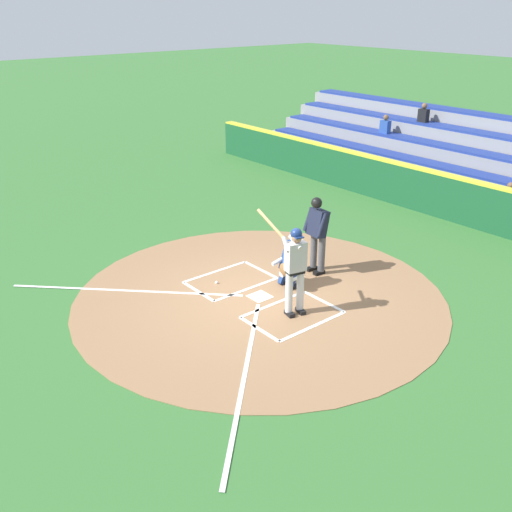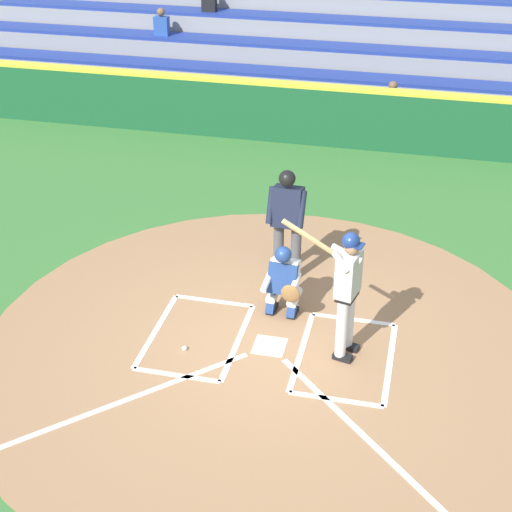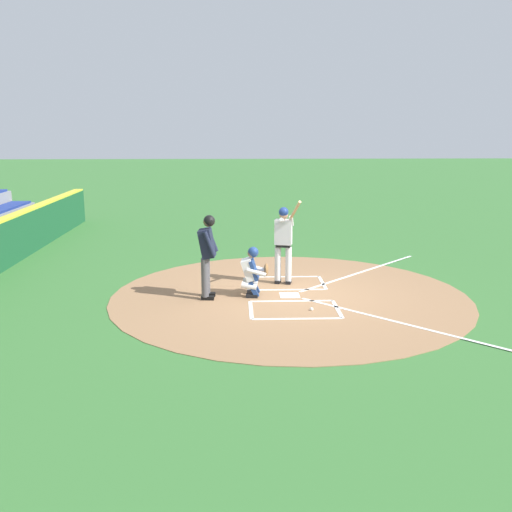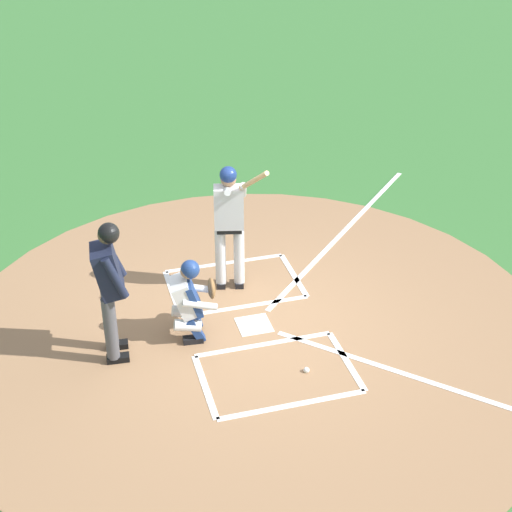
{
  "view_description": "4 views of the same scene",
  "coord_description": "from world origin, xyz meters",
  "px_view_note": "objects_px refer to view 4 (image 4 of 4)",
  "views": [
    {
      "loc": [
        -8.7,
        7.29,
        5.9
      ],
      "look_at": [
        0.35,
        -0.18,
        0.8
      ],
      "focal_mm": 41.3,
      "sensor_mm": 36.0,
      "label": 1
    },
    {
      "loc": [
        -1.8,
        8.47,
        6.51
      ],
      "look_at": [
        0.3,
        -0.45,
        1.15
      ],
      "focal_mm": 54.73,
      "sensor_mm": 36.0,
      "label": 2
    },
    {
      "loc": [
        12.46,
        -1.2,
        3.68
      ],
      "look_at": [
        -0.37,
        -0.74,
        0.84
      ],
      "focal_mm": 40.53,
      "sensor_mm": 36.0,
      "label": 3
    },
    {
      "loc": [
        8.08,
        -2.26,
        6.01
      ],
      "look_at": [
        0.11,
        -0.0,
        1.14
      ],
      "focal_mm": 54.29,
      "sensor_mm": 36.0,
      "label": 4
    }
  ],
  "objects_px": {
    "batter": "(230,219)",
    "baseball": "(306,370)",
    "plate_umpire": "(109,283)",
    "catcher": "(190,297)"
  },
  "relations": [
    {
      "from": "batter",
      "to": "baseball",
      "type": "xyz_separation_m",
      "value": [
        2.11,
        0.41,
        -1.06
      ]
    },
    {
      "from": "plate_umpire",
      "to": "catcher",
      "type": "bearing_deg",
      "value": 98.96
    },
    {
      "from": "baseball",
      "to": "batter",
      "type": "bearing_deg",
      "value": -168.99
    },
    {
      "from": "batter",
      "to": "baseball",
      "type": "distance_m",
      "value": 2.4
    },
    {
      "from": "baseball",
      "to": "plate_umpire",
      "type": "bearing_deg",
      "value": -114.25
    },
    {
      "from": "catcher",
      "to": "batter",
      "type": "bearing_deg",
      "value": 141.6
    },
    {
      "from": "batter",
      "to": "baseball",
      "type": "relative_size",
      "value": 28.76
    },
    {
      "from": "catcher",
      "to": "baseball",
      "type": "distance_m",
      "value": 1.73
    },
    {
      "from": "batter",
      "to": "plate_umpire",
      "type": "xyz_separation_m",
      "value": [
        1.13,
        -1.77,
        -0.02
      ]
    },
    {
      "from": "plate_umpire",
      "to": "baseball",
      "type": "height_order",
      "value": "plate_umpire"
    }
  ]
}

